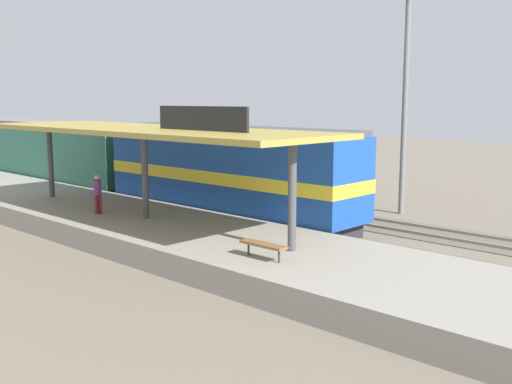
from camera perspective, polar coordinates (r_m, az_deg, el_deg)
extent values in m
plane|color=#706656|center=(30.02, -0.21, -2.38)|extent=(120.00, 120.00, 0.00)
cube|color=#5F5649|center=(28.62, -2.97, -2.90)|extent=(3.20, 110.00, 0.04)
cube|color=gray|center=(28.13, -4.03, -3.00)|extent=(0.10, 110.00, 0.16)
cube|color=gray|center=(29.10, -1.95, -2.58)|extent=(0.10, 110.00, 0.16)
cube|color=#5F5649|center=(31.91, 3.01, -1.68)|extent=(3.20, 110.00, 0.04)
cube|color=gray|center=(31.37, 2.16, -1.75)|extent=(0.10, 110.00, 0.16)
cube|color=gray|center=(32.45, 3.84, -1.40)|extent=(0.10, 110.00, 0.16)
cube|color=gray|center=(25.65, -10.44, -3.44)|extent=(6.00, 44.00, 0.90)
cylinder|color=#47474C|center=(19.44, 3.48, -0.47)|extent=(0.28, 0.28, 3.60)
cylinder|color=#47474C|center=(25.27, -10.58, 1.55)|extent=(0.28, 0.28, 3.60)
cylinder|color=#47474C|center=(32.05, -19.07, 2.73)|extent=(0.28, 0.28, 3.60)
cube|color=#A38E3D|center=(25.10, -10.70, 5.86)|extent=(5.20, 18.00, 0.20)
cube|color=black|center=(22.27, -5.24, 7.03)|extent=(0.12, 4.80, 0.90)
cylinder|color=#333338|center=(18.31, 2.22, -6.14)|extent=(0.07, 0.07, 0.42)
cylinder|color=#333338|center=(19.16, -0.72, -5.46)|extent=(0.07, 0.07, 0.42)
cube|color=brown|center=(18.67, 0.72, -5.05)|extent=(0.44, 1.70, 0.08)
cube|color=#28282D|center=(28.43, -2.78, -1.98)|extent=(2.60, 13.60, 0.70)
cube|color=#19479E|center=(28.11, -2.82, 2.23)|extent=(2.90, 14.40, 3.50)
cube|color=#47474C|center=(27.96, -2.85, 6.04)|extent=(2.78, 14.11, 0.24)
cube|color=yellow|center=(28.14, -2.81, 1.70)|extent=(2.93, 14.43, 0.56)
cube|color=#28282D|center=(43.10, -19.62, 1.22)|extent=(2.60, 19.20, 0.70)
cube|color=#2D6B56|center=(42.90, -19.76, 3.87)|extent=(2.90, 20.00, 3.30)
cube|color=slate|center=(42.80, -19.89, 6.23)|extent=(2.78, 19.60, 0.24)
cube|color=#28282D|center=(33.94, -1.06, -0.20)|extent=(2.50, 11.20, 0.70)
cube|color=#4C564C|center=(33.72, -1.07, 2.57)|extent=(2.80, 12.00, 2.60)
cube|color=#3D453D|center=(33.59, -1.08, 4.98)|extent=(2.69, 11.76, 0.24)
cylinder|color=slate|center=(31.16, 14.04, 7.96)|extent=(0.28, 0.28, 11.00)
cylinder|color=maroon|center=(26.87, -15.04, -1.15)|extent=(0.16, 0.16, 0.84)
cylinder|color=maroon|center=(26.97, -14.72, -1.10)|extent=(0.16, 0.16, 0.84)
cylinder|color=#663375|center=(26.81, -14.94, 0.43)|extent=(0.34, 0.34, 0.64)
sphere|color=tan|center=(26.75, -14.98, 1.35)|extent=(0.23, 0.23, 0.23)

